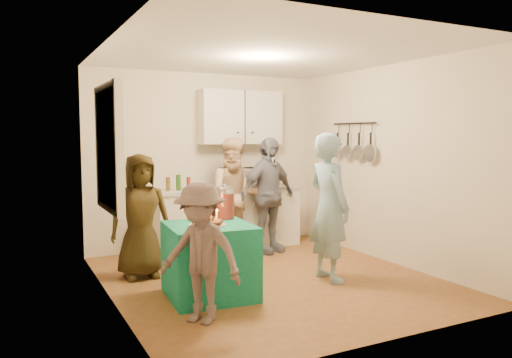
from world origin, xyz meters
name	(u,v)px	position (x,y,z in m)	size (l,w,h in m)	color
floor	(269,279)	(0.00, 0.00, 0.00)	(4.00, 4.00, 0.00)	brown
ceiling	(270,54)	(0.00, 0.00, 2.60)	(4.00, 4.00, 0.00)	white
back_wall	(207,161)	(0.00, 2.00, 1.30)	(3.60, 3.60, 0.00)	silver
left_wall	(110,174)	(-1.80, 0.00, 1.30)	(4.00, 4.00, 0.00)	silver
right_wall	(390,164)	(1.80, 0.00, 1.30)	(4.00, 4.00, 0.00)	silver
window_night	(107,148)	(-1.77, 0.30, 1.55)	(0.04, 1.00, 1.20)	black
counter	(227,220)	(0.20, 1.70, 0.43)	(2.20, 0.58, 0.86)	white
countertop	(227,189)	(0.20, 1.70, 0.89)	(2.24, 0.62, 0.05)	beige
upper_cabinet	(241,117)	(0.50, 1.85, 1.95)	(1.30, 0.30, 0.80)	white
pot_rack	(352,141)	(1.72, 0.70, 1.60)	(0.12, 1.00, 0.60)	black
microwave	(244,177)	(0.48, 1.70, 1.05)	(0.51, 0.35, 0.28)	white
party_table	(210,261)	(-0.86, -0.28, 0.38)	(0.85, 0.85, 0.76)	#127A5C
donut_cake	(207,217)	(-0.91, -0.34, 0.85)	(0.38, 0.38, 0.18)	#381C0C
punch_jar	(224,203)	(-0.58, -0.01, 0.93)	(0.22, 0.22, 0.34)	red
man_birthday	(329,207)	(0.60, -0.34, 0.85)	(0.62, 0.41, 1.71)	#92BAD4
woman_back_left	(140,216)	(-1.32, 0.76, 0.73)	(0.72, 0.47, 1.47)	#554318
woman_back_center	(236,197)	(0.16, 1.29, 0.82)	(0.80, 0.62, 1.65)	tan
woman_back_right	(268,195)	(0.62, 1.20, 0.83)	(0.97, 0.40, 1.65)	black
child_near_left	(201,253)	(-1.20, -0.91, 0.63)	(0.82, 0.47, 1.26)	brown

